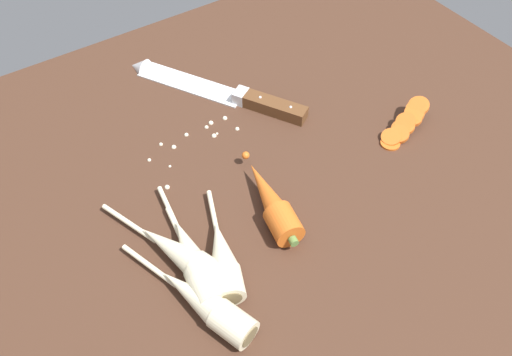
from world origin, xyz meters
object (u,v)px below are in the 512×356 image
at_px(parsnip_mid_left, 205,304).
at_px(carrot_slice_stack, 406,123).
at_px(parsnip_outer, 223,259).
at_px(chefs_knife, 211,88).
at_px(parsnip_back, 193,259).
at_px(parsnip_front, 197,269).
at_px(whole_carrot, 272,202).
at_px(parsnip_mid_right, 183,256).

relative_size(parsnip_mid_left, carrot_slice_stack, 1.88).
distance_m(parsnip_outer, carrot_slice_stack, 0.39).
bearing_deg(chefs_knife, parsnip_back, -124.15).
bearing_deg(chefs_knife, parsnip_front, -123.24).
bearing_deg(carrot_slice_stack, whole_carrot, -176.26).
relative_size(whole_carrot, parsnip_mid_left, 0.85).
relative_size(chefs_knife, carrot_slice_stack, 2.81).
bearing_deg(parsnip_outer, parsnip_mid_right, 141.82).
bearing_deg(parsnip_mid_left, parsnip_mid_right, 81.87).
bearing_deg(carrot_slice_stack, parsnip_back, -174.85).
xyz_separation_m(parsnip_front, parsnip_outer, (0.04, -0.01, -0.00)).
bearing_deg(parsnip_mid_right, parsnip_back, -50.05).
xyz_separation_m(parsnip_mid_left, parsnip_outer, (0.05, 0.04, 0.00)).
bearing_deg(carrot_slice_stack, parsnip_front, -172.71).
distance_m(whole_carrot, parsnip_back, 0.14).
bearing_deg(parsnip_outer, parsnip_mid_left, -140.58).
bearing_deg(parsnip_back, chefs_knife, 55.85).
distance_m(chefs_knife, carrot_slice_stack, 0.34).
bearing_deg(chefs_knife, carrot_slice_stack, -50.34).
bearing_deg(parsnip_mid_right, parsnip_outer, -38.18).
relative_size(whole_carrot, parsnip_front, 1.04).
bearing_deg(parsnip_outer, parsnip_back, 145.92).
distance_m(chefs_knife, parsnip_front, 0.37).
relative_size(parsnip_mid_right, carrot_slice_stack, 1.95).
height_order(parsnip_back, carrot_slice_stack, parsnip_back).
bearing_deg(parsnip_back, carrot_slice_stack, 5.15).
bearing_deg(parsnip_back, parsnip_outer, -34.08).
bearing_deg(parsnip_front, parsnip_outer, -8.99).
bearing_deg(whole_carrot, parsnip_mid_right, -176.52).
bearing_deg(whole_carrot, parsnip_outer, -158.74).
relative_size(chefs_knife, parsnip_mid_right, 1.45).
xyz_separation_m(parsnip_mid_left, carrot_slice_stack, (0.44, 0.10, -0.01)).
bearing_deg(parsnip_back, parsnip_front, -103.12).
distance_m(parsnip_back, parsnip_outer, 0.04).
height_order(chefs_knife, whole_carrot, whole_carrot).
relative_size(whole_carrot, parsnip_outer, 1.01).
bearing_deg(chefs_knife, whole_carrot, -102.79).
relative_size(parsnip_front, parsnip_outer, 0.97).
bearing_deg(carrot_slice_stack, chefs_knife, 129.66).
height_order(whole_carrot, parsnip_outer, whole_carrot).
bearing_deg(parsnip_mid_left, parsnip_front, 72.04).
relative_size(whole_carrot, carrot_slice_stack, 1.59).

